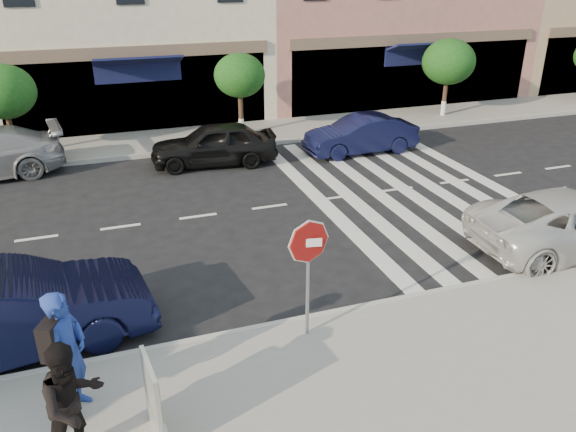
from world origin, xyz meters
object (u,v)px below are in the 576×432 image
object	(u,v)px
poster_board	(153,402)
car_far_mid	(214,144)
stop_sign	(309,252)
car_near_right	(575,221)
car_near_mid	(8,313)
photographer	(68,354)
walker	(73,403)
car_far_right	(361,135)

from	to	relation	value
poster_board	car_far_mid	distance (m)	12.02
stop_sign	poster_board	size ratio (longest dim) A/B	1.76
car_near_right	car_near_mid	bearing A→B (deg)	92.78
stop_sign	photographer	distance (m)	3.96
photographer	walker	xyz separation A→B (m)	(0.05, -0.94, -0.10)
car_near_right	car_far_right	world-z (taller)	car_near_right
photographer	poster_board	distance (m)	1.44
photographer	car_near_right	bearing A→B (deg)	-55.80
walker	car_far_mid	distance (m)	12.35
photographer	car_far_mid	bearing A→B (deg)	2.01
car_far_mid	car_far_right	bearing A→B (deg)	91.22
car_near_right	car_far_right	xyz separation A→B (m)	(-1.50, 8.28, -0.04)
photographer	car_far_mid	xyz separation A→B (m)	(4.37, 10.63, -0.44)
photographer	car_near_right	xyz separation A→B (m)	(11.03, 1.91, -0.46)
walker	car_far_mid	world-z (taller)	walker
walker	poster_board	size ratio (longest dim) A/B	1.42
walker	car_near_right	size ratio (longest dim) A/B	0.36
photographer	poster_board	world-z (taller)	photographer
photographer	car_near_mid	world-z (taller)	photographer
car_near_mid	walker	bearing A→B (deg)	-167.55
walker	car_far_right	size ratio (longest dim) A/B	0.45
car_near_mid	car_near_right	distance (m)	12.06
car_far_mid	car_far_right	world-z (taller)	car_far_mid
car_far_right	car_far_mid	bearing A→B (deg)	-96.18
stop_sign	car_near_right	bearing A→B (deg)	21.79
stop_sign	car_near_mid	bearing A→B (deg)	175.71
walker	stop_sign	bearing A→B (deg)	-7.92
photographer	car_near_mid	bearing A→B (deg)	51.80
car_far_mid	photographer	bearing A→B (deg)	-16.32
car_far_right	stop_sign	bearing A→B (deg)	-31.99
car_near_mid	car_near_right	xyz separation A→B (m)	(12.06, -0.08, -0.09)
stop_sign	car_far_mid	world-z (taller)	stop_sign
stop_sign	walker	world-z (taller)	stop_sign
car_near_right	poster_board	bearing A→B (deg)	109.01
walker	poster_board	distance (m)	1.03
stop_sign	car_near_mid	xyz separation A→B (m)	(-4.89, 1.38, -1.00)
stop_sign	car_far_right	size ratio (longest dim) A/B	0.56
stop_sign	car_far_right	distance (m)	11.19
car_near_mid	car_far_right	bearing A→B (deg)	-59.98
car_near_mid	car_far_mid	world-z (taller)	car_near_mid
walker	car_near_mid	xyz separation A→B (m)	(-1.08, 2.94, -0.27)
car_near_right	car_far_right	bearing A→B (deg)	13.42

